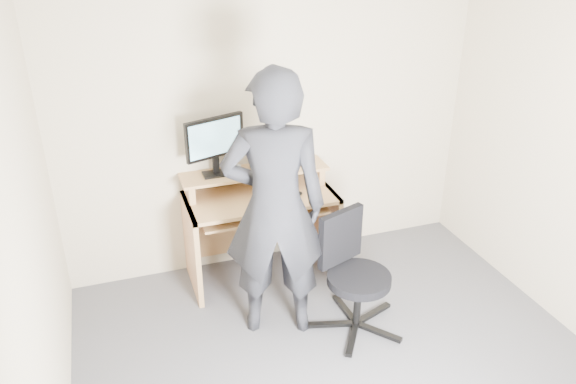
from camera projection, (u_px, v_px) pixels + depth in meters
back_wall at (272, 122)px, 4.59m from camera, size 3.50×0.02×2.50m
desk at (258, 213)px, 4.65m from camera, size 1.20×0.60×0.91m
monitor at (215, 141)px, 4.35m from camera, size 0.49×0.20×0.48m
external_drive at (256, 158)px, 4.52m from camera, size 0.07×0.13×0.20m
travel_mug at (280, 157)px, 4.58m from camera, size 0.08×0.08×0.17m
smartphone at (283, 168)px, 4.59m from camera, size 0.09×0.14×0.01m
charger at (238, 176)px, 4.41m from camera, size 0.05×0.04×0.03m
headphones at (231, 168)px, 4.57m from camera, size 0.20×0.20×0.06m
keyboard at (272, 208)px, 4.48m from camera, size 0.49×0.29×0.03m
mouse at (297, 194)px, 4.48m from camera, size 0.10×0.07×0.04m
office_chair at (352, 269)px, 4.03m from camera, size 0.70×0.67×0.87m
person at (275, 208)px, 3.80m from camera, size 0.82×0.65×1.96m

